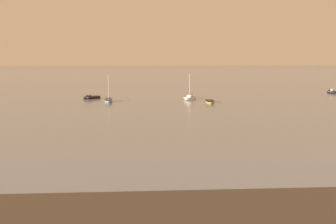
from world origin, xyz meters
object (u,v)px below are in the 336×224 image
at_px(motorboat_moored_3, 90,98).
at_px(rowboat_moored_0, 210,102).
at_px(motorboat_moored_0, 331,92).
at_px(sailboat_moored_0, 109,101).
at_px(sailboat_moored_2, 190,98).

bearing_deg(motorboat_moored_3, rowboat_moored_0, 106.94).
relative_size(rowboat_moored_0, motorboat_moored_3, 1.07).
xyz_separation_m(motorboat_moored_0, sailboat_moored_0, (-52.49, -18.24, 0.03)).
relative_size(motorboat_moored_0, sailboat_moored_0, 0.83).
height_order(rowboat_moored_0, sailboat_moored_0, sailboat_moored_0).
bearing_deg(motorboat_moored_0, rowboat_moored_0, 132.67).
distance_m(sailboat_moored_0, sailboat_moored_2, 16.95).
height_order(rowboat_moored_0, sailboat_moored_2, sailboat_moored_2).
relative_size(motorboat_moored_3, sailboat_moored_2, 0.74).
height_order(motorboat_moored_0, sailboat_moored_2, sailboat_moored_2).
xyz_separation_m(sailboat_moored_0, motorboat_moored_3, (-4.21, 6.74, -0.04)).
bearing_deg(sailboat_moored_2, motorboat_moored_3, -68.66).
bearing_deg(motorboat_moored_3, sailboat_moored_0, 72.37).
relative_size(rowboat_moored_0, sailboat_moored_2, 0.79).
height_order(motorboat_moored_0, rowboat_moored_0, motorboat_moored_0).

